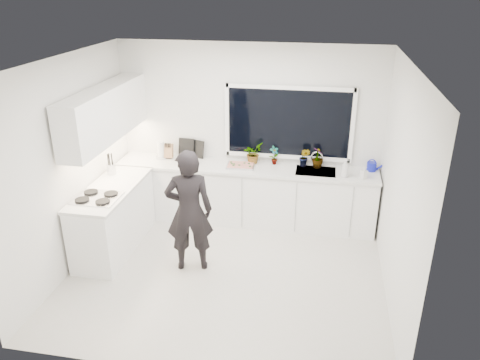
# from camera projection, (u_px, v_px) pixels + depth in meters

# --- Properties ---
(floor) EXTENTS (4.00, 3.50, 0.02)m
(floor) POSITION_uv_depth(u_px,v_px,m) (226.00, 273.00, 6.10)
(floor) COLOR beige
(floor) RESTS_ON ground
(wall_back) EXTENTS (4.00, 0.02, 2.70)m
(wall_back) POSITION_uv_depth(u_px,v_px,m) (249.00, 133.00, 7.15)
(wall_back) COLOR white
(wall_back) RESTS_ON ground
(wall_left) EXTENTS (0.02, 3.50, 2.70)m
(wall_left) POSITION_uv_depth(u_px,v_px,m) (69.00, 166.00, 5.90)
(wall_left) COLOR white
(wall_left) RESTS_ON ground
(wall_right) EXTENTS (0.02, 3.50, 2.70)m
(wall_right) POSITION_uv_depth(u_px,v_px,m) (400.00, 190.00, 5.23)
(wall_right) COLOR white
(wall_right) RESTS_ON ground
(ceiling) EXTENTS (4.00, 3.50, 0.02)m
(ceiling) POSITION_uv_depth(u_px,v_px,m) (223.00, 61.00, 5.02)
(ceiling) COLOR white
(ceiling) RESTS_ON wall_back
(window) EXTENTS (1.80, 0.02, 1.00)m
(window) POSITION_uv_depth(u_px,v_px,m) (289.00, 123.00, 6.94)
(window) COLOR black
(window) RESTS_ON wall_back
(base_cabinets_back) EXTENTS (3.92, 0.58, 0.88)m
(base_cabinets_back) POSITION_uv_depth(u_px,v_px,m) (245.00, 195.00, 7.23)
(base_cabinets_back) COLOR white
(base_cabinets_back) RESTS_ON floor
(base_cabinets_left) EXTENTS (0.58, 1.60, 0.88)m
(base_cabinets_left) POSITION_uv_depth(u_px,v_px,m) (114.00, 219.00, 6.52)
(base_cabinets_left) COLOR white
(base_cabinets_left) RESTS_ON floor
(countertop_back) EXTENTS (3.94, 0.62, 0.04)m
(countertop_back) POSITION_uv_depth(u_px,v_px,m) (245.00, 168.00, 7.04)
(countertop_back) COLOR silver
(countertop_back) RESTS_ON base_cabinets_back
(countertop_left) EXTENTS (0.62, 1.60, 0.04)m
(countertop_left) POSITION_uv_depth(u_px,v_px,m) (110.00, 189.00, 6.33)
(countertop_left) COLOR silver
(countertop_left) RESTS_ON base_cabinets_left
(upper_cabinets) EXTENTS (0.34, 2.10, 0.70)m
(upper_cabinets) POSITION_uv_depth(u_px,v_px,m) (105.00, 113.00, 6.29)
(upper_cabinets) COLOR white
(upper_cabinets) RESTS_ON wall_left
(sink) EXTENTS (0.58, 0.42, 0.14)m
(sink) POSITION_uv_depth(u_px,v_px,m) (315.00, 174.00, 6.88)
(sink) COLOR silver
(sink) RESTS_ON countertop_back
(faucet) EXTENTS (0.03, 0.03, 0.22)m
(faucet) POSITION_uv_depth(u_px,v_px,m) (317.00, 159.00, 7.00)
(faucet) COLOR silver
(faucet) RESTS_ON countertop_back
(stovetop) EXTENTS (0.56, 0.48, 0.03)m
(stovetop) POSITION_uv_depth(u_px,v_px,m) (97.00, 197.00, 6.01)
(stovetop) COLOR black
(stovetop) RESTS_ON countertop_left
(person) EXTENTS (0.68, 0.53, 1.64)m
(person) POSITION_uv_depth(u_px,v_px,m) (189.00, 211.00, 5.90)
(person) COLOR black
(person) RESTS_ON floor
(pizza_tray) EXTENTS (0.43, 0.32, 0.03)m
(pizza_tray) POSITION_uv_depth(u_px,v_px,m) (241.00, 166.00, 7.02)
(pizza_tray) COLOR silver
(pizza_tray) RESTS_ON countertop_back
(pizza) EXTENTS (0.39, 0.29, 0.01)m
(pizza) POSITION_uv_depth(u_px,v_px,m) (241.00, 165.00, 7.01)
(pizza) COLOR #B83718
(pizza) RESTS_ON pizza_tray
(watering_can) EXTENTS (0.18, 0.18, 0.13)m
(watering_can) POSITION_uv_depth(u_px,v_px,m) (371.00, 167.00, 6.85)
(watering_can) COLOR #1119A8
(watering_can) RESTS_ON countertop_back
(paper_towel_roll) EXTENTS (0.12, 0.12, 0.26)m
(paper_towel_roll) POSITION_uv_depth(u_px,v_px,m) (161.00, 150.00, 7.31)
(paper_towel_roll) COLOR silver
(paper_towel_roll) RESTS_ON countertop_back
(knife_block) EXTENTS (0.14, 0.11, 0.22)m
(knife_block) POSITION_uv_depth(u_px,v_px,m) (169.00, 151.00, 7.33)
(knife_block) COLOR #A5814C
(knife_block) RESTS_ON countertop_back
(utensil_crock) EXTENTS (0.17, 0.17, 0.16)m
(utensil_crock) POSITION_uv_depth(u_px,v_px,m) (111.00, 169.00, 6.73)
(utensil_crock) COLOR silver
(utensil_crock) RESTS_ON countertop_left
(picture_frame_large) EXTENTS (0.21, 0.10, 0.28)m
(picture_frame_large) POSITION_uv_depth(u_px,v_px,m) (198.00, 149.00, 7.33)
(picture_frame_large) COLOR black
(picture_frame_large) RESTS_ON countertop_back
(picture_frame_small) EXTENTS (0.25, 0.04, 0.30)m
(picture_frame_small) POSITION_uv_depth(u_px,v_px,m) (186.00, 148.00, 7.36)
(picture_frame_small) COLOR black
(picture_frame_small) RESTS_ON countertop_back
(herb_plants) EXTENTS (1.26, 0.35, 0.32)m
(herb_plants) POSITION_uv_depth(u_px,v_px,m) (276.00, 155.00, 7.05)
(herb_plants) COLOR #26662D
(herb_plants) RESTS_ON countertop_back
(soap_bottles) EXTENTS (0.39, 0.14, 0.27)m
(soap_bottles) POSITION_uv_depth(u_px,v_px,m) (351.00, 169.00, 6.60)
(soap_bottles) COLOR #D8BF66
(soap_bottles) RESTS_ON countertop_back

